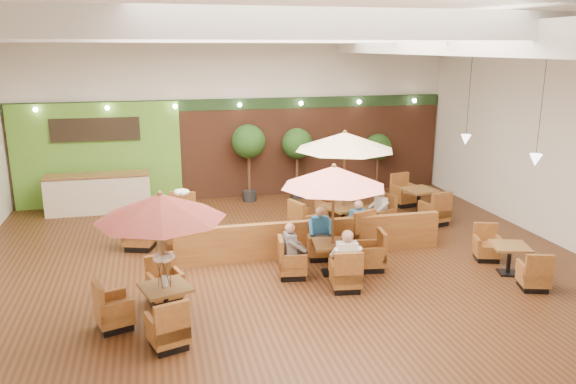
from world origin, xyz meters
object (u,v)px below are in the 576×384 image
object	(u,v)px
topiary_0	(249,144)
topiary_2	(378,149)
table_1	(333,199)
table_3	(172,228)
diner_1	(320,228)
table_4	(509,260)
table_0	(159,230)
table_5	(418,202)
diner_0	(346,254)
diner_3	(357,219)
booth_divider	(312,238)
service_counter	(99,193)
diner_2	(292,244)
diner_4	(379,206)
topiary_1	(297,146)
table_2	(344,165)

from	to	relation	value
topiary_0	topiary_2	bearing A→B (deg)	0.00
table_1	table_3	distance (m)	4.40
diner_1	table_4	bearing A→B (deg)	163.76
table_0	table_5	distance (m)	9.18
topiary_0	diner_0	size ratio (longest dim) A/B	2.92
table_5	diner_3	distance (m)	3.59
booth_divider	topiary_2	size ratio (longest dim) A/B	3.17
booth_divider	table_3	distance (m)	3.51
table_0	topiary_0	world-z (taller)	topiary_0
booth_divider	topiary_0	size ratio (longest dim) A/B	2.60
service_counter	topiary_0	size ratio (longest dim) A/B	1.21
booth_divider	table_1	xyz separation A→B (m)	(0.15, -1.11, 1.25)
table_0	booth_divider	bearing A→B (deg)	18.99
table_4	diner_2	bearing A→B (deg)	-173.93
service_counter	topiary_2	distance (m)	9.02
diner_4	diner_2	bearing A→B (deg)	117.03
service_counter	diner_2	bearing A→B (deg)	-54.20
diner_0	diner_1	world-z (taller)	diner_0
booth_divider	topiary_1	bearing A→B (deg)	79.81
topiary_0	diner_0	bearing A→B (deg)	-84.26
table_1	diner_3	xyz separation A→B (m)	(1.08, 1.39, -0.94)
table_3	topiary_1	world-z (taller)	topiary_1
topiary_2	diner_0	xyz separation A→B (m)	(-3.65, -7.23, -0.73)
table_5	diner_0	bearing A→B (deg)	-140.84
booth_divider	table_1	world-z (taller)	table_1
diner_2	topiary_1	bearing A→B (deg)	164.85
service_counter	diner_1	world-z (taller)	diner_1
table_0	topiary_1	size ratio (longest dim) A/B	1.10
diner_0	diner_4	world-z (taller)	diner_0
service_counter	topiary_1	world-z (taller)	topiary_1
diner_3	diner_4	bearing A→B (deg)	26.63
diner_4	table_3	bearing A→B (deg)	76.32
diner_2	topiary_0	bearing A→B (deg)	178.78
table_2	table_5	size ratio (longest dim) A/B	1.06
topiary_0	diner_1	world-z (taller)	topiary_0
table_3	diner_4	xyz separation A→B (m)	(5.43, -0.18, 0.26)
diner_2	diner_3	distance (m)	2.42
diner_0	diner_2	world-z (taller)	diner_0
table_5	diner_1	bearing A→B (deg)	-155.11
table_2	table_3	xyz separation A→B (m)	(-4.41, 0.18, -1.42)
table_1	table_4	distance (m)	4.10
table_1	diner_2	world-z (taller)	table_1
table_3	table_5	size ratio (longest dim) A/B	1.08
topiary_2	table_4	bearing A→B (deg)	-89.25
diner_1	diner_3	distance (m)	1.18
service_counter	diner_2	world-z (taller)	diner_2
table_5	diner_4	distance (m)	2.17
diner_3	table_3	bearing A→B (deg)	146.34
topiary_1	diner_3	world-z (taller)	topiary_1
service_counter	diner_1	size ratio (longest dim) A/B	3.80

